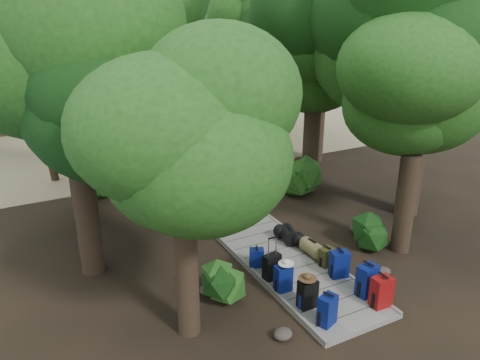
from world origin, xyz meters
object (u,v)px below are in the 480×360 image
backpack_right_b (367,279)px  duffel_right_khaki (312,248)px  backpack_left_a (327,309)px  backpack_right_a (382,290)px  lone_suitcase_on_sand (164,145)px  backpack_right_d (326,256)px  backpack_left_d (257,257)px  backpack_left_b (308,292)px  duffel_right_black (289,235)px  backpack_right_c (339,263)px  backpack_left_c (283,277)px  suitcase_on_boardwalk (272,267)px  sun_lounger (213,132)px  kayak (70,147)px

backpack_right_b → duffel_right_khaki: size_ratio=1.41×
backpack_left_a → backpack_right_a: (1.39, -0.04, 0.02)m
backpack_left_a → lone_suitcase_on_sand: 12.84m
backpack_right_d → backpack_right_b: bearing=-98.7°
backpack_right_a → backpack_right_d: backpack_right_a is taller
backpack_left_d → backpack_right_b: backpack_right_b is taller
backpack_left_b → duffel_right_black: backpack_left_b is taller
backpack_left_a → duffel_right_black: bearing=48.7°
backpack_right_b → duffel_right_khaki: backpack_right_b is taller
backpack_left_b → lone_suitcase_on_sand: size_ratio=1.09×
backpack_left_b → lone_suitcase_on_sand: (0.97, 12.15, -0.13)m
backpack_right_c → backpack_left_a: bearing=-123.6°
backpack_left_c → backpack_right_a: backpack_right_a is taller
duffel_right_khaki → suitcase_on_boardwalk: suitcase_on_boardwalk is taller
backpack_right_a → duffel_right_black: backpack_right_a is taller
backpack_left_c → backpack_right_d: backpack_left_c is taller
backpack_right_a → backpack_right_c: backpack_right_a is taller
duffel_right_khaki → sun_lounger: 11.76m
kayak → sun_lounger: 6.54m
backpack_right_c → duffel_right_khaki: bearing=100.9°
duffel_right_khaki → kayak: size_ratio=0.17×
backpack_left_b → kayak: size_ratio=0.22×
duffel_right_black → lone_suitcase_on_sand: bearing=108.5°
backpack_left_b → lone_suitcase_on_sand: 12.19m
backpack_left_a → duffel_right_black: size_ratio=1.13×
backpack_left_b → backpack_right_b: bearing=-10.6°
backpack_left_c → suitcase_on_boardwalk: size_ratio=1.08×
duffel_right_khaki → suitcase_on_boardwalk: bearing=-164.9°
backpack_left_b → backpack_right_c: (1.35, 0.64, 0.00)m
backpack_left_c → backpack_right_a: (1.54, -1.44, 0.04)m
backpack_left_b → duffel_right_black: bearing=63.3°
backpack_left_a → backpack_left_b: 0.65m
sun_lounger → duffel_right_black: bearing=-100.7°
backpack_right_b → backpack_left_c: bearing=137.9°
duffel_right_khaki → lone_suitcase_on_sand: (-0.42, 10.39, 0.03)m
backpack_left_b → backpack_right_a: bearing=-27.4°
suitcase_on_boardwalk → backpack_right_c: bearing=-30.6°
backpack_left_d → kayak: size_ratio=0.16×
duffel_right_black → backpack_right_b: bearing=-69.6°
backpack_left_a → backpack_left_c: 1.41m
duffel_right_black → lone_suitcase_on_sand: (-0.28, 9.53, 0.02)m
sun_lounger → backpack_left_d: bearing=-106.4°
backpack_left_a → backpack_right_b: 1.46m
kayak → lone_suitcase_on_sand: bearing=-29.9°
backpack_right_d → sun_lounger: sun_lounger is taller
backpack_right_b → suitcase_on_boardwalk: bearing=125.9°
backpack_right_b → backpack_right_a: bearing=-100.7°
backpack_left_c → lone_suitcase_on_sand: bearing=85.5°
backpack_left_c → sun_lounger: bearing=73.5°
backpack_right_c → suitcase_on_boardwalk: bearing=169.2°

